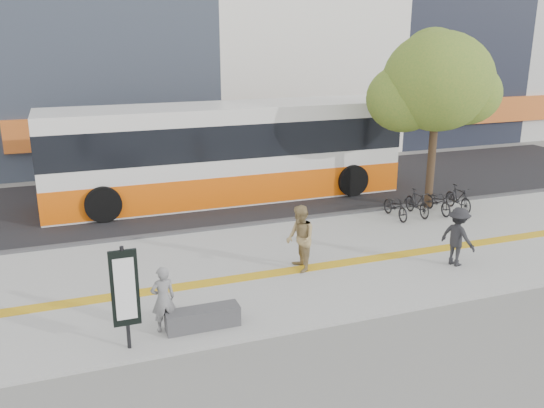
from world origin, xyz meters
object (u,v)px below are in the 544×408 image
object	(u,v)px
bus	(226,155)
seated_woman	(163,299)
pedestrian_tan	(300,239)
pedestrian_dark	(458,237)
signboard	(125,290)
street_tree	(435,83)
bench	(203,318)

from	to	relation	value
bus	seated_woman	xyz separation A→B (m)	(-4.05, -9.53, -0.93)
pedestrian_tan	pedestrian_dark	xyz separation A→B (m)	(4.18, -1.10, -0.08)
signboard	street_tree	bearing A→B (deg)	29.07
street_tree	pedestrian_dark	distance (m)	6.60
pedestrian_tan	signboard	bearing A→B (deg)	-59.54
bus	seated_woman	bearing A→B (deg)	-113.04
pedestrian_dark	seated_woman	bearing A→B (deg)	80.03
seated_woman	pedestrian_tan	xyz separation A→B (m)	(3.98, 1.99, 0.17)
bus	pedestrian_tan	distance (m)	7.57
street_tree	pedestrian_dark	bearing A→B (deg)	-116.04
bus	signboard	bearing A→B (deg)	-115.86
signboard	pedestrian_tan	world-z (taller)	signboard
pedestrian_tan	pedestrian_dark	bearing A→B (deg)	78.29
street_tree	seated_woman	size ratio (longest dim) A/B	4.31
street_tree	pedestrian_tan	bearing A→B (deg)	-149.73
seated_woman	pedestrian_dark	bearing A→B (deg)	178.30
bench	pedestrian_tan	bearing A→B (deg)	34.30
seated_woman	pedestrian_tan	distance (m)	4.45
bench	street_tree	world-z (taller)	street_tree
signboard	pedestrian_dark	distance (m)	9.07
bus	pedestrian_dark	world-z (taller)	bus
pedestrian_dark	bus	bearing A→B (deg)	9.25
signboard	pedestrian_dark	bearing A→B (deg)	8.68
pedestrian_tan	pedestrian_dark	size ratio (longest dim) A/B	1.10
bus	bench	bearing A→B (deg)	-108.53
bench	bus	distance (m)	10.33
street_tree	pedestrian_dark	size ratio (longest dim) A/B	3.86
signboard	street_tree	world-z (taller)	street_tree
bench	pedestrian_dark	world-z (taller)	pedestrian_dark
bus	seated_woman	size ratio (longest dim) A/B	9.17
bench	signboard	bearing A→B (deg)	-169.19
bench	street_tree	xyz separation A→B (m)	(9.78, 6.02, 4.21)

